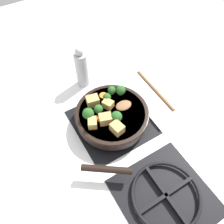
# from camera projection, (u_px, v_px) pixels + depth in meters

# --- Properties ---
(ground_plane) EXTENTS (2.40, 2.40, 0.00)m
(ground_plane) POSITION_uv_depth(u_px,v_px,m) (112.00, 122.00, 0.94)
(ground_plane) COLOR white
(front_burner_grate) EXTENTS (0.31, 0.31, 0.03)m
(front_burner_grate) POSITION_uv_depth(u_px,v_px,m) (112.00, 121.00, 0.93)
(front_burner_grate) COLOR black
(front_burner_grate) RESTS_ON ground_plane
(rear_burner_grate) EXTENTS (0.31, 0.31, 0.03)m
(rear_burner_grate) POSITION_uv_depth(u_px,v_px,m) (165.00, 196.00, 0.75)
(rear_burner_grate) COLOR black
(rear_burner_grate) RESTS_ON ground_plane
(skillet_pan) EXTENTS (0.37, 0.40, 0.05)m
(skillet_pan) POSITION_uv_depth(u_px,v_px,m) (112.00, 116.00, 0.90)
(skillet_pan) COLOR black
(skillet_pan) RESTS_ON front_burner_grate
(wooden_spoon) EXTENTS (0.20, 0.25, 0.02)m
(wooden_spoon) POSITION_uv_depth(u_px,v_px,m) (143.00, 97.00, 0.92)
(wooden_spoon) COLOR brown
(wooden_spoon) RESTS_ON skillet_pan
(tofu_cube_center_large) EXTENTS (0.05, 0.05, 0.03)m
(tofu_cube_center_large) POSITION_uv_depth(u_px,v_px,m) (107.00, 104.00, 0.88)
(tofu_cube_center_large) COLOR tan
(tofu_cube_center_large) RESTS_ON skillet_pan
(tofu_cube_near_handle) EXTENTS (0.05, 0.05, 0.04)m
(tofu_cube_near_handle) POSITION_uv_depth(u_px,v_px,m) (117.00, 128.00, 0.81)
(tofu_cube_near_handle) COLOR tan
(tofu_cube_near_handle) RESTS_ON skillet_pan
(tofu_cube_east_chunk) EXTENTS (0.05, 0.05, 0.03)m
(tofu_cube_east_chunk) POSITION_uv_depth(u_px,v_px,m) (92.00, 123.00, 0.83)
(tofu_cube_east_chunk) COLOR tan
(tofu_cube_east_chunk) RESTS_ON skillet_pan
(tofu_cube_west_chunk) EXTENTS (0.06, 0.05, 0.04)m
(tofu_cube_west_chunk) POSITION_uv_depth(u_px,v_px,m) (105.00, 119.00, 0.84)
(tofu_cube_west_chunk) COLOR tan
(tofu_cube_west_chunk) RESTS_ON skillet_pan
(tofu_cube_back_piece) EXTENTS (0.06, 0.05, 0.04)m
(tofu_cube_back_piece) POSITION_uv_depth(u_px,v_px,m) (93.00, 101.00, 0.89)
(tofu_cube_back_piece) COLOR tan
(tofu_cube_back_piece) RESTS_ON skillet_pan
(broccoli_floret_near_spoon) EXTENTS (0.05, 0.05, 0.05)m
(broccoli_floret_near_spoon) POSITION_uv_depth(u_px,v_px,m) (88.00, 114.00, 0.84)
(broccoli_floret_near_spoon) COLOR #709956
(broccoli_floret_near_spoon) RESTS_ON skillet_pan
(broccoli_floret_center_top) EXTENTS (0.04, 0.04, 0.05)m
(broccoli_floret_center_top) POSITION_uv_depth(u_px,v_px,m) (116.00, 117.00, 0.83)
(broccoli_floret_center_top) COLOR #709956
(broccoli_floret_center_top) RESTS_ON skillet_pan
(broccoli_floret_east_rim) EXTENTS (0.03, 0.03, 0.04)m
(broccoli_floret_east_rim) POSITION_uv_depth(u_px,v_px,m) (107.00, 97.00, 0.89)
(broccoli_floret_east_rim) COLOR #709956
(broccoli_floret_east_rim) RESTS_ON skillet_pan
(broccoli_floret_west_rim) EXTENTS (0.04, 0.04, 0.04)m
(broccoli_floret_west_rim) POSITION_uv_depth(u_px,v_px,m) (98.00, 109.00, 0.86)
(broccoli_floret_west_rim) COLOR #709956
(broccoli_floret_west_rim) RESTS_ON skillet_pan
(broccoli_floret_north_edge) EXTENTS (0.04, 0.04, 0.05)m
(broccoli_floret_north_edge) POSITION_uv_depth(u_px,v_px,m) (121.00, 90.00, 0.91)
(broccoli_floret_north_edge) COLOR #709956
(broccoli_floret_north_edge) RESTS_ON skillet_pan
(broccoli_floret_south_cluster) EXTENTS (0.03, 0.03, 0.04)m
(broccoli_floret_south_cluster) POSITION_uv_depth(u_px,v_px,m) (112.00, 90.00, 0.92)
(broccoli_floret_south_cluster) COLOR #709956
(broccoli_floret_south_cluster) RESTS_ON skillet_pan
(carrot_slice_orange_thin) EXTENTS (0.03, 0.03, 0.01)m
(carrot_slice_orange_thin) POSITION_uv_depth(u_px,v_px,m) (97.00, 118.00, 0.86)
(carrot_slice_orange_thin) COLOR orange
(carrot_slice_orange_thin) RESTS_ON skillet_pan
(carrot_slice_near_center) EXTENTS (0.03, 0.03, 0.01)m
(carrot_slice_near_center) POSITION_uv_depth(u_px,v_px,m) (103.00, 95.00, 0.93)
(carrot_slice_near_center) COLOR orange
(carrot_slice_near_center) RESTS_ON skillet_pan
(pepper_mill) EXTENTS (0.06, 0.06, 0.21)m
(pepper_mill) POSITION_uv_depth(u_px,v_px,m) (82.00, 68.00, 1.00)
(pepper_mill) COLOR #B2B2B7
(pepper_mill) RESTS_ON ground_plane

